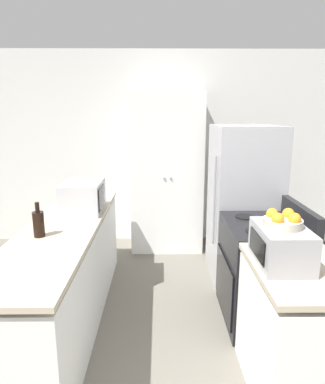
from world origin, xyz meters
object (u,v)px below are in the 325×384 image
at_px(stove, 262,271).
at_px(toaster_oven, 281,245).
at_px(refrigerator, 243,204).
at_px(fruit_bowl, 283,220).
at_px(pantry_cabinet, 167,174).
at_px(microwave, 83,197).
at_px(wine_bottle, 39,223).

height_order(stove, toaster_oven, toaster_oven).
bearing_deg(refrigerator, fruit_bowl, -95.65).
distance_m(pantry_cabinet, fruit_bowl, 2.53).
relative_size(pantry_cabinet, stove, 1.95).
bearing_deg(fruit_bowl, microwave, 141.68).
bearing_deg(refrigerator, microwave, -165.01).
relative_size(stove, toaster_oven, 2.37).
bearing_deg(microwave, stove, -13.91).
distance_m(wine_bottle, fruit_bowl, 1.74).
bearing_deg(stove, microwave, 166.09).
xyz_separation_m(pantry_cabinet, toaster_oven, (0.65, -2.45, -0.01)).
height_order(stove, microwave, microwave).
xyz_separation_m(stove, refrigerator, (0.01, 0.84, 0.39)).
distance_m(pantry_cabinet, stove, 1.94).
xyz_separation_m(microwave, fruit_bowl, (1.47, -1.16, 0.14)).
height_order(pantry_cabinet, microwave, pantry_cabinet).
bearing_deg(pantry_cabinet, stove, -64.63).
xyz_separation_m(refrigerator, microwave, (-1.63, -0.44, 0.19)).
relative_size(pantry_cabinet, toaster_oven, 4.62).
bearing_deg(stove, wine_bottle, -171.37).
relative_size(stove, fruit_bowl, 4.43).
distance_m(refrigerator, fruit_bowl, 1.64).
relative_size(pantry_cabinet, microwave, 4.29).
distance_m(stove, microwave, 1.76).
height_order(stove, refrigerator, refrigerator).
relative_size(microwave, fruit_bowl, 2.01).
height_order(microwave, wine_bottle, microwave).
bearing_deg(pantry_cabinet, microwave, -122.57).
bearing_deg(pantry_cabinet, refrigerator, -46.30).
bearing_deg(stove, refrigerator, 89.25).
distance_m(microwave, wine_bottle, 0.70).
distance_m(stove, refrigerator, 0.92).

